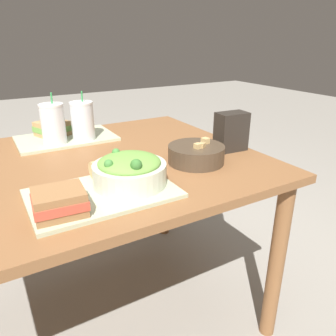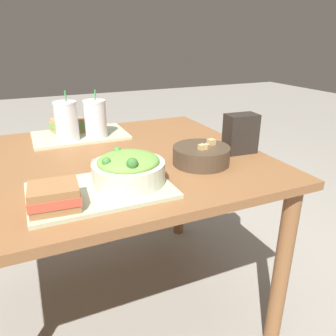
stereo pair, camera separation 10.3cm
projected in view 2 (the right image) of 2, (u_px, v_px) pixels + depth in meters
The scene contains 12 objects.
ground_plane at pixel (109, 308), 1.50m from camera, with size 12.00×12.00×0.00m, color gray.
dining_table at pixel (98, 182), 1.26m from camera, with size 1.24×0.99×0.73m.
tray_near at pixel (101, 190), 0.97m from camera, with size 0.41×0.27×0.01m.
tray_far at pixel (80, 135), 1.50m from camera, with size 0.41×0.27×0.01m.
salad_bowl at pixel (129, 168), 0.99m from camera, with size 0.22×0.22×0.11m.
soup_bowl at pixel (201, 155), 1.17m from camera, with size 0.20×0.20×0.08m.
sandwich_near at pixel (54, 196), 0.85m from camera, with size 0.14×0.12×0.06m.
baguette_near at pixel (111, 165), 1.06m from camera, with size 0.11×0.07×0.06m.
sandwich_far at pixel (68, 125), 1.51m from camera, with size 0.16×0.16×0.06m.
drink_cup_dark at pixel (67, 122), 1.38m from camera, with size 0.10×0.10×0.21m.
drink_cup_red at pixel (96, 120), 1.43m from camera, with size 0.10×0.10×0.21m.
chip_bag at pixel (241, 134), 1.27m from camera, with size 0.13×0.08×0.15m.
Camera 2 is at (-0.22, -1.16, 1.16)m, focal length 35.00 mm.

